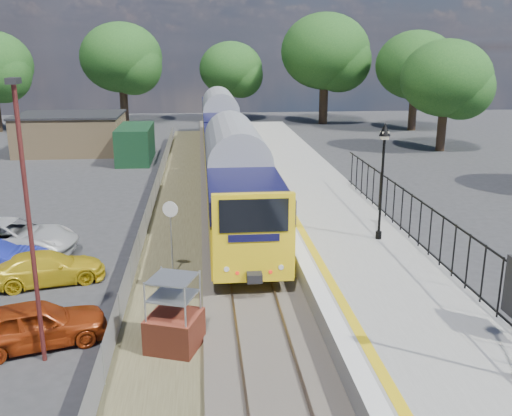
{
  "coord_description": "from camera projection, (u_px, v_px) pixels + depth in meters",
  "views": [
    {
      "loc": [
        -1.62,
        -14.89,
        8.23
      ],
      "look_at": [
        0.51,
        7.05,
        2.0
      ],
      "focal_mm": 40.0,
      "sensor_mm": 36.0,
      "label": 1
    }
  ],
  "objects": [
    {
      "name": "palisade_fence",
      "position": [
        451.0,
        247.0,
        18.9
      ],
      "size": [
        0.12,
        26.0,
        2.0
      ],
      "color": "black",
      "rests_on": "platform"
    },
    {
      "name": "train",
      "position": [
        225.0,
        139.0,
        38.03
      ],
      "size": [
        2.82,
        40.83,
        3.51
      ],
      "color": "yellow",
      "rests_on": "ground"
    },
    {
      "name": "wire_fence",
      "position": [
        149.0,
        211.0,
        27.59
      ],
      "size": [
        0.06,
        52.0,
        1.2
      ],
      "color": "#999EA3",
      "rests_on": "ground"
    },
    {
      "name": "victorian_lamp_north",
      "position": [
        384.0,
        154.0,
        21.72
      ],
      "size": [
        0.44,
        0.44,
        4.6
      ],
      "color": "black",
      "rests_on": "platform"
    },
    {
      "name": "outbuilding",
      "position": [
        83.0,
        135.0,
        45.11
      ],
      "size": [
        10.8,
        10.1,
        3.12
      ],
      "color": "tan",
      "rests_on": "ground"
    },
    {
      "name": "track_bed",
      "position": [
        229.0,
        233.0,
        25.85
      ],
      "size": [
        5.9,
        80.0,
        0.29
      ],
      "color": "#473F38",
      "rests_on": "ground"
    },
    {
      "name": "platform",
      "position": [
        339.0,
        234.0,
        24.58
      ],
      "size": [
        5.0,
        70.0,
        0.9
      ],
      "primitive_type": "cube",
      "color": "gray",
      "rests_on": "ground"
    },
    {
      "name": "platform_edge",
      "position": [
        292.0,
        226.0,
        24.27
      ],
      "size": [
        0.9,
        70.0,
        0.01
      ],
      "color": "silver",
      "rests_on": "platform"
    },
    {
      "name": "ground",
      "position": [
        262.0,
        339.0,
        16.65
      ],
      "size": [
        120.0,
        120.0,
        0.0
      ],
      "primitive_type": "plane",
      "color": "#2D2D30",
      "rests_on": "ground"
    },
    {
      "name": "car_red",
      "position": [
        35.0,
        324.0,
        16.14
      ],
      "size": [
        4.22,
        2.67,
        1.34
      ],
      "primitive_type": "imported",
      "rotation": [
        0.0,
        0.0,
        1.87
      ],
      "color": "#93300D",
      "rests_on": "ground"
    },
    {
      "name": "car_white",
      "position": [
        10.0,
        238.0,
        23.21
      ],
      "size": [
        5.65,
        3.11,
        1.5
      ],
      "primitive_type": "imported",
      "rotation": [
        0.0,
        0.0,
        1.45
      ],
      "color": "silver",
      "rests_on": "ground"
    },
    {
      "name": "speed_sign",
      "position": [
        171.0,
        226.0,
        20.67
      ],
      "size": [
        0.56,
        0.22,
        2.91
      ],
      "rotation": [
        0.0,
        0.0,
        -0.33
      ],
      "color": "#999EA3",
      "rests_on": "ground"
    },
    {
      "name": "tree_line",
      "position": [
        230.0,
        65.0,
        55.21
      ],
      "size": [
        56.8,
        43.8,
        11.88
      ],
      "color": "#332319",
      "rests_on": "ground"
    },
    {
      "name": "brick_plinth",
      "position": [
        174.0,
        315.0,
        15.85
      ],
      "size": [
        1.75,
        1.75,
        2.21
      ],
      "rotation": [
        0.0,
        0.0,
        -0.35
      ],
      "color": "brown",
      "rests_on": "ground"
    },
    {
      "name": "car_yellow",
      "position": [
        47.0,
        268.0,
        20.5
      ],
      "size": [
        4.28,
        2.58,
        1.16
      ],
      "primitive_type": "imported",
      "rotation": [
        0.0,
        0.0,
        1.83
      ],
      "color": "gold",
      "rests_on": "ground"
    },
    {
      "name": "carpark_lamp",
      "position": [
        28.0,
        210.0,
        14.39
      ],
      "size": [
        0.25,
        0.5,
        7.54
      ],
      "color": "#541E1C",
      "rests_on": "ground"
    }
  ]
}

